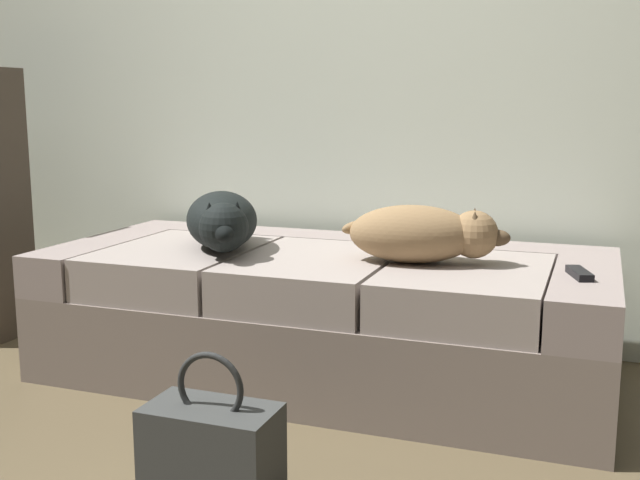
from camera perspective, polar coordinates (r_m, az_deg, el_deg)
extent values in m
cube|color=slate|center=(2.75, 0.36, -6.97)|extent=(1.94, 0.88, 0.30)
cube|color=gray|center=(3.09, -14.97, -1.14)|extent=(0.20, 0.88, 0.15)
cube|color=gray|center=(2.54, 19.17, -3.74)|extent=(0.20, 0.88, 0.15)
cube|color=gray|center=(3.01, 2.58, -1.10)|extent=(1.54, 0.20, 0.15)
cube|color=gray|center=(2.82, -10.19, -2.02)|extent=(0.50, 0.67, 0.15)
cube|color=gray|center=(2.60, -0.38, -2.86)|extent=(0.50, 0.67, 0.15)
cube|color=gray|center=(2.47, 10.84, -3.72)|extent=(0.50, 0.67, 0.15)
ellipsoid|color=black|center=(2.76, -7.31, 1.50)|extent=(0.43, 0.51, 0.20)
sphere|color=black|center=(2.56, -7.16, 0.92)|extent=(0.17, 0.17, 0.17)
ellipsoid|color=black|center=(2.48, -7.10, 0.44)|extent=(0.10, 0.11, 0.06)
cone|color=black|center=(2.55, -6.17, 2.33)|extent=(0.04, 0.04, 0.05)
cone|color=black|center=(2.55, -8.22, 2.28)|extent=(0.04, 0.04, 0.05)
ellipsoid|color=black|center=(2.96, -6.47, 2.28)|extent=(0.17, 0.05, 0.05)
ellipsoid|color=olive|center=(2.50, 6.89, 0.45)|extent=(0.44, 0.30, 0.19)
sphere|color=olive|center=(2.50, 11.37, 0.41)|extent=(0.15, 0.15, 0.15)
ellipsoid|color=brown|center=(2.50, 12.96, 0.16)|extent=(0.10, 0.07, 0.05)
cone|color=brown|center=(2.53, 11.41, 1.86)|extent=(0.04, 0.04, 0.04)
cone|color=brown|center=(2.44, 11.42, 1.59)|extent=(0.04, 0.04, 0.04)
ellipsoid|color=olive|center=(2.57, 2.84, 0.97)|extent=(0.10, 0.17, 0.04)
cube|color=black|center=(2.41, 18.71, -2.36)|extent=(0.09, 0.16, 0.02)
cube|color=#373938|center=(1.95, -8.03, -15.46)|extent=(0.32, 0.18, 0.24)
torus|color=#262827|center=(1.88, -8.16, -10.77)|extent=(0.18, 0.02, 0.18)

